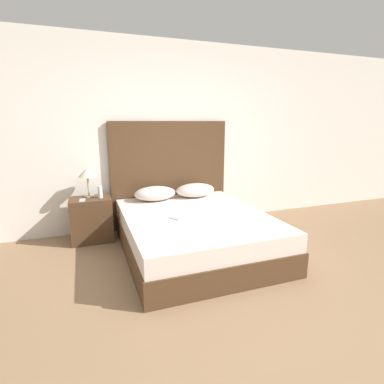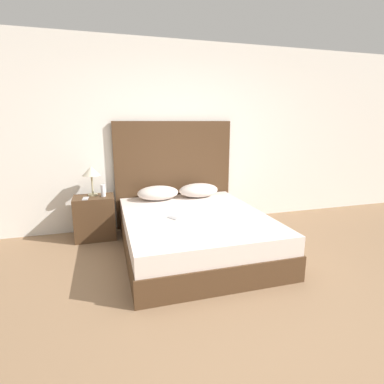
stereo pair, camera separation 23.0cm
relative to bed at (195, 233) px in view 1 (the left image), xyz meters
The scene contains 11 objects.
ground_plane 1.39m from the bed, 86.47° to the right, with size 16.00×16.00×0.00m, color #8C6B4C.
wall_back 1.59m from the bed, 85.75° to the left, with size 10.00×0.06×2.70m.
bed is the anchor object (origin of this frame).
headboard 1.19m from the bed, 90.00° to the left, with size 1.77×0.05×1.58m.
pillow_left 0.92m from the bed, 110.92° to the left, with size 0.59×0.38×0.20m.
pillow_right 0.92m from the bed, 69.08° to the left, with size 0.59×0.38×0.20m.
phone_on_bed 0.39m from the bed, 161.06° to the right, with size 0.13×0.16×0.01m.
nightstand 1.42m from the bed, 146.38° to the left, with size 0.53×0.39×0.59m.
table_lamp 1.61m from the bed, 144.00° to the left, with size 0.24×0.24×0.40m.
phone_on_nightstand 1.49m from the bed, 151.65° to the left, with size 0.08×0.16×0.01m.
toiletry_bottle 1.36m from the bed, 144.17° to the left, with size 0.06×0.06×0.16m.
Camera 1 is at (-1.31, -1.89, 1.57)m, focal length 28.00 mm.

